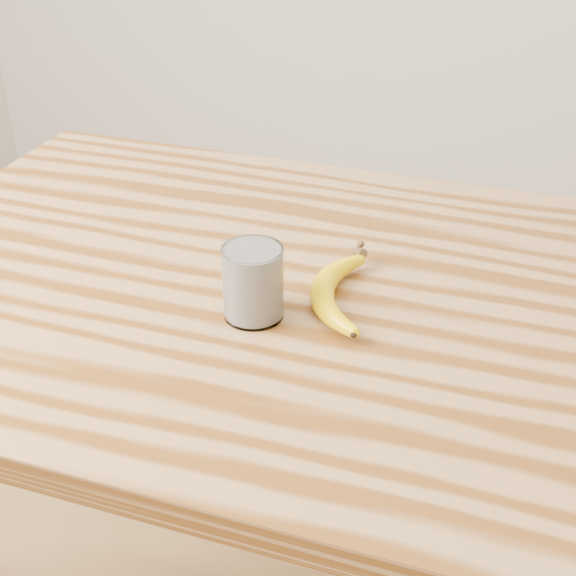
% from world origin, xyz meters
% --- Properties ---
extents(table, '(1.20, 0.80, 0.90)m').
position_xyz_m(table, '(0.00, 0.00, 0.77)').
color(table, '#9A6E3F').
rests_on(table, ground).
extents(smoothie_glass, '(0.08, 0.08, 0.09)m').
position_xyz_m(smoothie_glass, '(-0.02, -0.09, 0.95)').
color(smoothie_glass, white).
rests_on(smoothie_glass, table).
extents(banana, '(0.15, 0.27, 0.03)m').
position_xyz_m(banana, '(0.05, -0.03, 0.92)').
color(banana, '#E4B900').
rests_on(banana, table).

